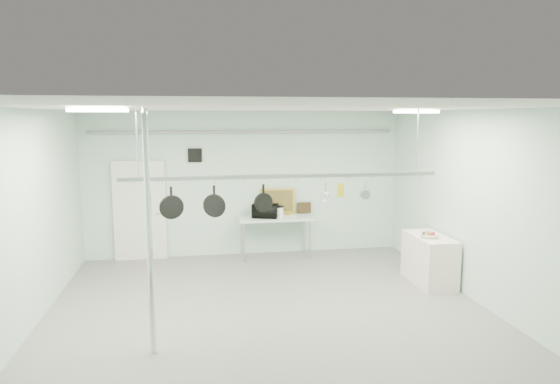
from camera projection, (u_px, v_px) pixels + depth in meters
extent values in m
plane|color=gray|center=(274.00, 325.00, 7.44)|extent=(8.00, 8.00, 0.00)
cube|color=silver|center=(274.00, 109.00, 6.96)|extent=(7.00, 8.00, 0.02)
cube|color=#B2D6C3|center=(246.00, 184.00, 11.09)|extent=(7.00, 0.02, 3.20)
cube|color=#B2D6C3|center=(494.00, 212.00, 7.78)|extent=(0.02, 8.00, 3.20)
cube|color=silver|center=(140.00, 212.00, 10.74)|extent=(1.10, 0.10, 2.20)
cube|color=black|center=(195.00, 155.00, 10.79)|extent=(0.30, 0.04, 0.30)
cylinder|color=gray|center=(246.00, 132.00, 10.83)|extent=(6.60, 0.07, 0.07)
cylinder|color=silver|center=(149.00, 234.00, 6.33)|extent=(0.08, 0.08, 3.20)
cube|color=silver|center=(275.00, 218.00, 10.92)|extent=(1.60, 0.70, 0.05)
cylinder|color=#B7B7BC|center=(244.00, 242.00, 10.59)|extent=(0.04, 0.04, 0.86)
cylinder|color=#B7B7BC|center=(241.00, 236.00, 11.14)|extent=(0.04, 0.04, 0.86)
cylinder|color=#B7B7BC|center=(310.00, 240.00, 10.83)|extent=(0.04, 0.04, 0.86)
cylinder|color=#B7B7BC|center=(304.00, 234.00, 11.38)|extent=(0.04, 0.04, 0.86)
cube|color=silver|center=(429.00, 259.00, 9.26)|extent=(0.60, 1.20, 0.90)
cube|color=#B7B7BC|center=(284.00, 176.00, 7.44)|extent=(4.80, 0.06, 0.06)
cylinder|color=#B7B7BC|center=(137.00, 144.00, 7.01)|extent=(0.02, 0.02, 0.94)
cylinder|color=#B7B7BC|center=(417.00, 141.00, 7.71)|extent=(0.02, 0.02, 0.94)
cube|color=white|center=(98.00, 110.00, 5.82)|extent=(0.65, 0.30, 0.05)
cube|color=white|center=(416.00, 112.00, 7.95)|extent=(0.65, 0.30, 0.05)
imported|color=black|center=(265.00, 211.00, 10.83)|extent=(0.63, 0.52, 0.30)
cylinder|color=silver|center=(280.00, 212.00, 10.82)|extent=(0.18, 0.18, 0.23)
cube|color=gold|center=(278.00, 201.00, 11.18)|extent=(0.79, 0.17, 0.58)
cube|color=#312311|center=(304.00, 208.00, 11.31)|extent=(0.30, 0.09, 0.25)
imported|color=white|center=(429.00, 236.00, 9.05)|extent=(0.43, 0.43, 0.08)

